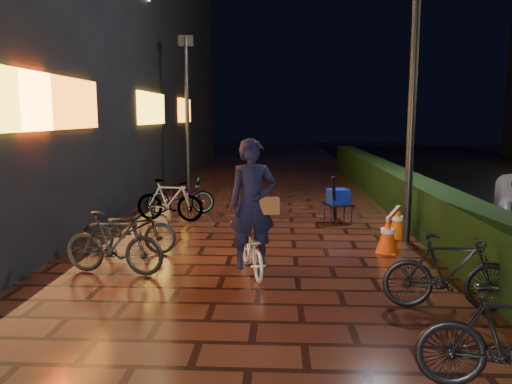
{
  "coord_description": "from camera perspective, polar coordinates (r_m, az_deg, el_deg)",
  "views": [
    {
      "loc": [
        0.28,
        -5.51,
        2.37
      ],
      "look_at": [
        -0.12,
        2.85,
        1.1
      ],
      "focal_mm": 35.0,
      "sensor_mm": 36.0,
      "label": 1
    }
  ],
  "objects": [
    {
      "name": "ground",
      "position": [
        6.01,
        -0.18,
        -14.62
      ],
      "size": [
        80.0,
        80.0,
        0.0
      ],
      "primitive_type": "plane",
      "color": "#381911",
      "rests_on": "ground"
    },
    {
      "name": "hedge",
      "position": [
        13.97,
        15.21,
        0.63
      ],
      "size": [
        0.7,
        20.0,
        1.0
      ],
      "primitive_type": "cube",
      "color": "black",
      "rests_on": "ground"
    },
    {
      "name": "lamp_post_hedge",
      "position": [
        9.82,
        17.53,
        12.09
      ],
      "size": [
        0.53,
        0.21,
        5.51
      ],
      "color": "black",
      "rests_on": "ground"
    },
    {
      "name": "lamp_post_sf",
      "position": [
        15.4,
        -7.88,
        9.45
      ],
      "size": [
        0.45,
        0.13,
        4.75
      ],
      "color": "black",
      "rests_on": "ground"
    },
    {
      "name": "cyclist",
      "position": [
        7.48,
        -0.46,
        -3.78
      ],
      "size": [
        0.86,
        1.51,
        2.06
      ],
      "color": "silver",
      "rests_on": "ground"
    },
    {
      "name": "traffic_barrier",
      "position": [
        9.65,
        15.38,
        -3.97
      ],
      "size": [
        0.87,
        1.55,
        0.64
      ],
      "color": "#DF3F0B",
      "rests_on": "ground"
    },
    {
      "name": "cart_assembly",
      "position": [
        11.17,
        9.33,
        -0.73
      ],
      "size": [
        0.71,
        0.76,
        1.12
      ],
      "color": "black",
      "rests_on": "ground"
    },
    {
      "name": "parked_bikes_storefront",
      "position": [
        10.21,
        -11.58,
        -2.38
      ],
      "size": [
        1.86,
        5.55,
        0.96
      ],
      "color": "black",
      "rests_on": "ground"
    },
    {
      "name": "parked_bikes_hedge",
      "position": [
        5.79,
        23.73,
        -11.21
      ],
      "size": [
        1.73,
        2.51,
        0.96
      ],
      "color": "black",
      "rests_on": "ground"
    }
  ]
}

